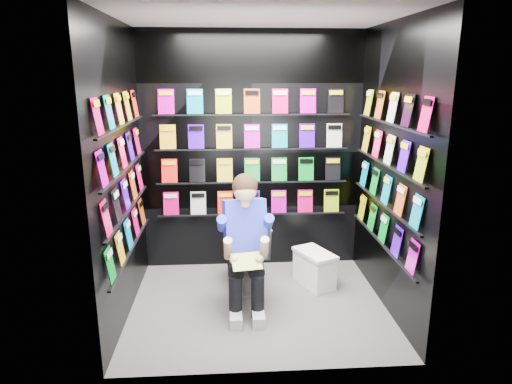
{
  "coord_description": "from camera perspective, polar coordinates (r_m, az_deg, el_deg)",
  "views": [
    {
      "loc": [
        -0.28,
        -3.93,
        2.15
      ],
      "look_at": [
        -0.01,
        0.15,
        1.08
      ],
      "focal_mm": 32.0,
      "sensor_mm": 36.0,
      "label": 1
    }
  ],
  "objects": [
    {
      "name": "ceiling",
      "position": [
        3.96,
        0.34,
        21.16
      ],
      "size": [
        2.4,
        2.4,
        0.0
      ],
      "primitive_type": "plane",
      "color": "white",
      "rests_on": "floor"
    },
    {
      "name": "floor",
      "position": [
        4.49,
        0.29,
        -13.97
      ],
      "size": [
        2.4,
        2.4,
        0.0
      ],
      "primitive_type": "plane",
      "color": "#5C5C5A",
      "rests_on": "ground"
    },
    {
      "name": "reader",
      "position": [
        4.22,
        -1.41,
        -4.46
      ],
      "size": [
        0.63,
        0.83,
        1.39
      ],
      "primitive_type": null,
      "rotation": [
        0.0,
        0.0,
        0.16
      ],
      "color": "#2C35D5",
      "rests_on": "toilet"
    },
    {
      "name": "comics_back",
      "position": [
        4.98,
        -0.5,
        4.89
      ],
      "size": [
        2.1,
        0.06,
        1.37
      ],
      "primitive_type": null,
      "color": "#DB075B",
      "rests_on": "wall_back"
    },
    {
      "name": "comics_left",
      "position": [
        4.12,
        -16.17,
        2.21
      ],
      "size": [
        0.06,
        1.7,
        1.37
      ],
      "primitive_type": null,
      "color": "#DB075B",
      "rests_on": "wall_left"
    },
    {
      "name": "toilet",
      "position": [
        4.72,
        -1.58,
        -7.54
      ],
      "size": [
        0.53,
        0.81,
        0.73
      ],
      "primitive_type": "imported",
      "rotation": [
        0.0,
        0.0,
        3.3
      ],
      "color": "white",
      "rests_on": "floor"
    },
    {
      "name": "wall_back",
      "position": [
        5.01,
        -0.52,
        4.89
      ],
      "size": [
        2.4,
        0.04,
        2.6
      ],
      "primitive_type": "cube",
      "color": "black",
      "rests_on": "floor"
    },
    {
      "name": "held_comic",
      "position": [
        3.97,
        -1.17,
        -8.68
      ],
      "size": [
        0.28,
        0.19,
        0.11
      ],
      "primitive_type": "cube",
      "rotation": [
        -0.96,
        0.0,
        0.16
      ],
      "color": "green",
      "rests_on": "reader"
    },
    {
      "name": "wall_right",
      "position": [
        4.29,
        16.54,
        2.6
      ],
      "size": [
        0.04,
        2.0,
        2.6
      ],
      "primitive_type": "cube",
      "color": "black",
      "rests_on": "floor"
    },
    {
      "name": "longbox",
      "position": [
        4.85,
        7.3,
        -9.62
      ],
      "size": [
        0.41,
        0.51,
        0.33
      ],
      "primitive_type": "cube",
      "rotation": [
        0.0,
        0.0,
        0.43
      ],
      "color": "white",
      "rests_on": "floor"
    },
    {
      "name": "longbox_lid",
      "position": [
        4.78,
        7.37,
        -7.61
      ],
      "size": [
        0.44,
        0.54,
        0.03
      ],
      "primitive_type": "cube",
      "rotation": [
        0.0,
        0.0,
        0.43
      ],
      "color": "white",
      "rests_on": "longbox"
    },
    {
      "name": "comics_right",
      "position": [
        4.27,
        16.17,
        2.66
      ],
      "size": [
        0.06,
        1.7,
        1.37
      ],
      "primitive_type": null,
      "color": "#DB075B",
      "rests_on": "wall_right"
    },
    {
      "name": "wall_left",
      "position": [
        4.12,
        -16.58,
        2.13
      ],
      "size": [
        0.04,
        2.0,
        2.6
      ],
      "primitive_type": "cube",
      "color": "black",
      "rests_on": "floor"
    },
    {
      "name": "wall_front",
      "position": [
        3.06,
        1.66,
        -1.48
      ],
      "size": [
        2.4,
        0.04,
        2.6
      ],
      "primitive_type": "cube",
      "color": "black",
      "rests_on": "floor"
    }
  ]
}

